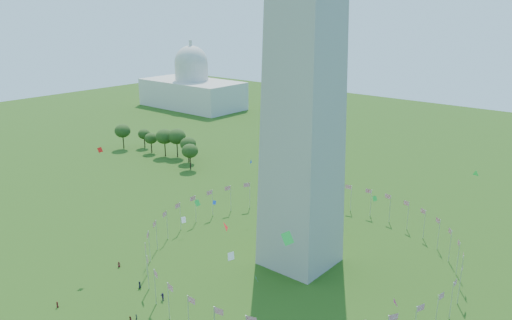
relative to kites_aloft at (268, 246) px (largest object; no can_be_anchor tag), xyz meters
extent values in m
cylinder|color=silver|center=(28.95, 27.68, -14.56)|extent=(0.24, 0.24, 9.00)
cylinder|color=silver|center=(28.34, 34.63, -14.56)|extent=(0.24, 0.24, 9.00)
cylinder|color=silver|center=(26.54, 41.36, -14.56)|extent=(0.24, 0.24, 9.00)
cylinder|color=silver|center=(23.59, 47.68, -14.56)|extent=(0.24, 0.24, 9.00)
cylinder|color=silver|center=(19.59, 53.39, -14.56)|extent=(0.24, 0.24, 9.00)
cylinder|color=silver|center=(14.66, 58.32, -14.56)|extent=(0.24, 0.24, 9.00)
cylinder|color=silver|center=(8.95, 62.32, -14.56)|extent=(0.24, 0.24, 9.00)
cylinder|color=silver|center=(2.63, 65.27, -14.56)|extent=(0.24, 0.24, 9.00)
cylinder|color=silver|center=(-4.11, 67.07, -14.56)|extent=(0.24, 0.24, 9.00)
cylinder|color=silver|center=(-11.05, 67.68, -14.56)|extent=(0.24, 0.24, 9.00)
cylinder|color=silver|center=(-18.00, 67.07, -14.56)|extent=(0.24, 0.24, 9.00)
cylinder|color=silver|center=(-24.73, 65.27, -14.56)|extent=(0.24, 0.24, 9.00)
cylinder|color=silver|center=(-31.05, 62.32, -14.56)|extent=(0.24, 0.24, 9.00)
cylinder|color=silver|center=(-36.76, 58.32, -14.56)|extent=(0.24, 0.24, 9.00)
cylinder|color=silver|center=(-41.69, 53.39, -14.56)|extent=(0.24, 0.24, 9.00)
cylinder|color=silver|center=(-45.69, 47.68, -14.56)|extent=(0.24, 0.24, 9.00)
cylinder|color=silver|center=(-48.64, 41.36, -14.56)|extent=(0.24, 0.24, 9.00)
cylinder|color=silver|center=(-50.44, 34.63, -14.56)|extent=(0.24, 0.24, 9.00)
cylinder|color=silver|center=(-51.05, 27.68, -14.56)|extent=(0.24, 0.24, 9.00)
cylinder|color=silver|center=(-50.44, 20.73, -14.56)|extent=(0.24, 0.24, 9.00)
cylinder|color=silver|center=(-48.64, 14.00, -14.56)|extent=(0.24, 0.24, 9.00)
cylinder|color=silver|center=(-45.69, 7.68, -14.56)|extent=(0.24, 0.24, 9.00)
cylinder|color=silver|center=(-41.69, 1.97, -14.56)|extent=(0.24, 0.24, 9.00)
cylinder|color=silver|center=(-36.76, -2.96, -14.56)|extent=(0.24, 0.24, 9.00)
cylinder|color=silver|center=(-31.05, -6.96, -14.56)|extent=(0.24, 0.24, 9.00)
cylinder|color=silver|center=(-24.73, -9.91, -14.56)|extent=(0.24, 0.24, 9.00)
cylinder|color=silver|center=(-18.00, -11.71, -14.56)|extent=(0.24, 0.24, 9.00)
cylinder|color=silver|center=(-11.05, -12.32, -14.56)|extent=(0.24, 0.24, 9.00)
cylinder|color=silver|center=(28.34, 20.73, -14.56)|extent=(0.24, 0.24, 9.00)
imported|color=#252525|center=(-22.80, -16.88, -18.19)|extent=(0.75, 0.74, 1.75)
imported|color=#551314|center=(-23.16, -18.29, -18.17)|extent=(1.10, 1.09, 1.79)
imported|color=#541314|center=(-40.90, -25.16, -18.33)|extent=(0.86, 0.86, 1.47)
imported|color=#2D1746|center=(-24.77, -7.93, -18.13)|extent=(1.88, 1.25, 1.87)
imported|color=#5A141A|center=(-45.68, -5.16, -18.28)|extent=(0.90, 0.91, 1.56)
imported|color=black|center=(-33.23, -8.04, -18.19)|extent=(0.98, 0.79, 1.74)
plane|color=#CC2699|center=(22.96, 11.71, -9.52)|extent=(1.38, 1.95, 2.26)
plane|color=green|center=(18.93, -19.39, 14.82)|extent=(1.63, 2.10, 1.94)
plane|color=red|center=(-54.59, -1.93, 10.61)|extent=(0.35, 1.76, 1.76)
plane|color=blue|center=(-41.42, 43.32, -0.85)|extent=(0.48, 1.75, 1.81)
plane|color=blue|center=(-26.49, 11.53, -1.06)|extent=(0.89, 0.88, 1.12)
plane|color=green|center=(-19.56, -0.73, 4.43)|extent=(1.22, 1.27, 1.55)
plane|color=green|center=(13.55, 18.89, 7.93)|extent=(0.60, 1.24, 1.36)
plane|color=blue|center=(1.39, -5.36, -4.54)|extent=(1.79, 1.42, 1.73)
plane|color=white|center=(-7.04, -3.44, -3.41)|extent=(1.34, 1.34, 1.89)
plane|color=white|center=(-46.77, 18.75, -14.06)|extent=(1.50, 1.77, 1.86)
plane|color=green|center=(31.36, 23.98, 16.00)|extent=(1.15, 0.27, 1.18)
plane|color=red|center=(-3.73, -8.25, 5.95)|extent=(1.40, 2.36, 2.17)
ellipsoid|color=#30521B|center=(-140.27, 64.75, -13.23)|extent=(7.47, 7.47, 11.67)
ellipsoid|color=#30521B|center=(-133.90, 72.35, -14.56)|extent=(5.76, 5.76, 9.00)
ellipsoid|color=#30521B|center=(-124.15, 68.75, -14.41)|extent=(5.95, 5.95, 9.30)
ellipsoid|color=#30521B|center=(-115.07, 69.30, -12.89)|extent=(7.90, 7.90, 12.34)
ellipsoid|color=#30521B|center=(-109.94, 72.09, -12.67)|extent=(8.18, 8.18, 12.78)
ellipsoid|color=#30521B|center=(-100.06, 69.89, -13.57)|extent=(7.02, 7.02, 10.97)
ellipsoid|color=#30521B|center=(-91.86, 63.30, -13.66)|extent=(6.91, 6.91, 10.80)
camera|label=1|loc=(56.84, -71.73, 46.37)|focal=35.00mm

